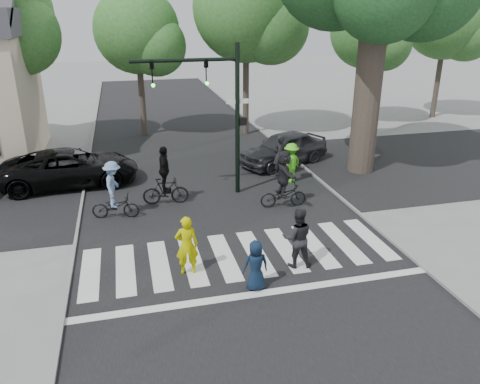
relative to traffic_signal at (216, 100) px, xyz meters
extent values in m
plane|color=gray|center=(-0.35, -6.20, -3.90)|extent=(120.00, 120.00, 0.00)
cube|color=black|center=(-0.35, -1.20, -3.90)|extent=(10.00, 70.00, 0.01)
cube|color=black|center=(-0.35, 1.80, -3.89)|extent=(70.00, 10.00, 0.01)
cube|color=gray|center=(-5.40, -1.20, -3.85)|extent=(0.10, 70.00, 0.10)
cube|color=gray|center=(4.70, -1.20, -3.85)|extent=(0.10, 70.00, 0.10)
cube|color=silver|center=(-4.85, -5.20, -3.89)|extent=(0.55, 3.00, 0.01)
cube|color=silver|center=(-3.85, -5.20, -3.89)|extent=(0.55, 3.00, 0.01)
cube|color=silver|center=(-2.85, -5.20, -3.89)|extent=(0.55, 3.00, 0.01)
cube|color=silver|center=(-1.85, -5.20, -3.89)|extent=(0.55, 3.00, 0.01)
cube|color=silver|center=(-0.85, -5.20, -3.89)|extent=(0.55, 3.00, 0.01)
cube|color=silver|center=(0.15, -5.20, -3.89)|extent=(0.55, 3.00, 0.01)
cube|color=silver|center=(1.15, -5.20, -3.89)|extent=(0.55, 3.00, 0.01)
cube|color=silver|center=(2.15, -5.20, -3.89)|extent=(0.55, 3.00, 0.01)
cube|color=silver|center=(3.15, -5.20, -3.89)|extent=(0.55, 3.00, 0.01)
cube|color=silver|center=(4.15, -5.20, -3.89)|extent=(0.55, 3.00, 0.01)
cube|color=silver|center=(-0.35, -7.40, -3.89)|extent=(10.00, 0.30, 0.01)
cylinder|color=black|center=(0.85, 0.00, -0.90)|extent=(0.18, 0.18, 6.00)
cylinder|color=black|center=(-1.15, 0.00, 1.50)|extent=(4.00, 0.14, 0.14)
imported|color=black|center=(-0.35, 0.00, 1.05)|extent=(0.16, 0.20, 1.00)
sphere|color=#19E533|center=(-0.35, -0.12, 0.65)|extent=(0.14, 0.14, 0.14)
imported|color=black|center=(-2.35, 0.00, 1.05)|extent=(0.16, 0.20, 1.00)
sphere|color=#19E533|center=(-2.35, -0.12, 0.65)|extent=(0.14, 0.14, 0.14)
cube|color=black|center=(1.07, 0.00, -0.90)|extent=(0.28, 0.18, 0.30)
cube|color=#FF660C|center=(1.18, 0.00, -0.90)|extent=(0.02, 0.14, 0.20)
cube|color=white|center=(0.85, 0.00, -0.10)|extent=(0.90, 0.04, 0.18)
cylinder|color=brown|center=(7.15, 1.30, -0.40)|extent=(1.20, 1.20, 7.00)
cylinder|color=brown|center=(7.45, 1.10, 2.60)|extent=(1.29, 1.74, 2.93)
cylinder|color=brown|center=(-9.35, 9.50, -0.68)|extent=(0.36, 0.36, 6.44)
sphere|color=#396729|center=(-8.19, 8.63, 2.08)|extent=(4.06, 4.06, 4.06)
cylinder|color=brown|center=(-2.35, 10.60, -1.10)|extent=(0.36, 0.36, 5.60)
sphere|color=#396729|center=(-2.35, 10.60, 2.10)|extent=(4.80, 4.80, 4.80)
sphere|color=#396729|center=(-1.39, 9.88, 1.30)|extent=(3.36, 3.36, 3.36)
cylinder|color=brown|center=(3.65, 9.30, -0.54)|extent=(0.36, 0.36, 6.72)
sphere|color=#396729|center=(3.65, 9.30, 3.30)|extent=(6.00, 6.00, 6.00)
sphere|color=#396729|center=(4.85, 8.40, 2.34)|extent=(4.20, 4.20, 4.20)
cylinder|color=brown|center=(11.65, 10.10, -1.17)|extent=(0.36, 0.36, 5.46)
sphere|color=#396729|center=(11.65, 10.10, 1.95)|extent=(4.60, 4.60, 4.60)
sphere|color=#396729|center=(12.57, 9.41, 1.17)|extent=(3.22, 3.22, 3.22)
cylinder|color=brown|center=(17.65, 10.70, -0.82)|extent=(0.36, 0.36, 6.16)
sphere|color=#396729|center=(17.65, 10.70, 2.70)|extent=(5.40, 5.40, 5.40)
sphere|color=#396729|center=(18.73, 9.89, 1.82)|extent=(3.78, 3.78, 3.78)
imported|color=#C1C400|center=(-2.09, -5.86, -3.00)|extent=(0.68, 0.47, 1.80)
imported|color=#0E1F34|center=(-0.40, -7.11, -3.18)|extent=(0.71, 0.47, 1.44)
imported|color=black|center=(1.12, -6.23, -2.97)|extent=(1.02, 0.86, 1.85)
imported|color=black|center=(-4.09, -1.38, -3.45)|extent=(1.78, 0.88, 0.89)
imported|color=#6B8AB1|center=(-4.09, -1.38, -2.60)|extent=(0.82, 1.20, 1.71)
imported|color=black|center=(-2.17, -0.51, -3.37)|extent=(1.82, 0.68, 1.07)
imported|color=black|center=(-2.17, -0.51, -2.50)|extent=(0.56, 1.12, 1.85)
imported|color=black|center=(2.19, -1.90, -3.43)|extent=(1.83, 0.76, 0.94)
imported|color=black|center=(2.19, -1.90, -2.53)|extent=(0.66, 1.70, 1.80)
imported|color=black|center=(-5.92, 2.61, -3.12)|extent=(5.80, 2.96, 1.57)
imported|color=#2F2F33|center=(3.95, 3.14, -3.11)|extent=(5.01, 3.58, 1.59)
imported|color=#53D620|center=(3.41, 0.64, -3.02)|extent=(1.31, 1.17, 1.76)
imported|color=black|center=(3.20, 1.59, -2.96)|extent=(0.77, 0.60, 1.89)
camera|label=1|loc=(-3.49, -17.67, 3.31)|focal=35.00mm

